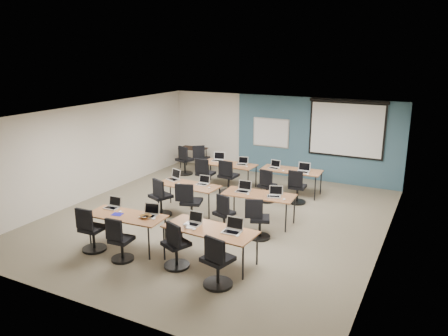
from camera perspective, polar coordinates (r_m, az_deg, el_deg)
The scene contains 58 objects.
floor at distance 11.25m, azimuth -0.87°, elevation -6.53°, with size 8.00×9.00×0.02m, color #6B6354.
ceiling at distance 10.55m, azimuth -0.93°, elevation 7.22°, with size 8.00×9.00×0.02m, color white.
wall_back at distance 14.85m, azimuth 7.32°, elevation 4.16°, with size 8.00×0.04×2.70m, color beige.
wall_front at distance 7.38m, azimuth -17.72°, elevation -8.02°, with size 8.00×0.04×2.70m, color beige.
wall_left at distance 13.14m, azimuth -16.50°, elevation 2.20°, with size 0.04×9.00×2.70m, color beige.
wall_right at distance 9.69m, azimuth 20.50°, elevation -2.71°, with size 0.04×9.00×2.70m, color beige.
blue_accent_panel at distance 14.45m, azimuth 11.94°, elevation 3.65°, with size 5.50×0.04×2.70m, color #3D5977.
whiteboard at distance 14.86m, azimuth 6.14°, elevation 4.60°, with size 1.28×0.03×0.98m.
projector_screen at distance 14.08m, azimuth 15.72°, elevation 5.33°, with size 2.40×0.10×1.82m.
training_table_front_left at distance 9.69m, azimuth -12.63°, elevation -6.27°, with size 1.72×0.72×0.73m.
training_table_front_right at distance 8.77m, azimuth -1.85°, elevation -8.18°, with size 1.89×0.79×0.73m.
training_table_mid_left at distance 11.56m, azimuth -4.67°, elevation -2.40°, with size 1.67×0.70×0.73m.
training_table_mid_right at distance 10.81m, azimuth 4.56°, elevation -3.64°, with size 1.77×0.74×0.73m.
training_table_back_left at distance 13.61m, azimuth 0.59°, elevation 0.38°, with size 1.74×0.73×0.73m.
training_table_back_right at distance 13.06m, azimuth 8.77°, elevation -0.43°, with size 1.77×0.74×0.73m.
laptop_0 at distance 10.15m, azimuth -14.34°, elevation -4.73°, with size 0.32×0.27×0.24m.
mouse_0 at distance 9.86m, azimuth -13.40°, elevation -5.56°, with size 0.06×0.09×0.03m, color white.
task_chair_0 at distance 9.77m, azimuth -16.95°, elevation -8.12°, with size 0.52×0.52×1.00m.
laptop_1 at distance 9.51m, azimuth -9.69°, elevation -5.81°, with size 0.34×0.29×0.26m.
mouse_1 at distance 9.33m, azimuth -9.18°, elevation -6.54°, with size 0.06×0.10×0.04m, color white.
task_chair_1 at distance 9.18m, azimuth -13.45°, elevation -9.53°, with size 0.47×0.47×0.95m.
laptop_2 at distance 8.97m, azimuth -3.97°, elevation -6.94°, with size 0.32×0.27×0.24m.
mouse_2 at distance 8.72m, azimuth -3.92°, elevation -7.97°, with size 0.07×0.11×0.04m, color white.
task_chair_2 at distance 8.71m, azimuth -6.32°, elevation -10.45°, with size 0.54×0.51×1.00m.
laptop_3 at distance 8.59m, azimuth 1.16°, elevation -7.90°, with size 0.36×0.31×0.27m.
mouse_3 at distance 8.42m, azimuth 1.77°, elevation -8.82°, with size 0.06×0.10×0.04m, color white.
task_chair_3 at distance 8.03m, azimuth -0.90°, elevation -12.60°, with size 0.55×0.55×1.03m.
laptop_4 at distance 12.01m, azimuth -6.52°, elevation -1.19°, with size 0.36×0.30×0.27m.
mouse_4 at distance 11.60m, azimuth -5.96°, elevation -2.05°, with size 0.06×0.09×0.03m, color white.
task_chair_4 at distance 11.35m, azimuth -8.30°, elevation -4.21°, with size 0.57×0.54×1.02m.
laptop_5 at distance 11.52m, azimuth -2.75°, elevation -1.86°, with size 0.30×0.26×0.23m.
mouse_5 at distance 11.21m, azimuth -1.96°, elevation -2.59°, with size 0.06×0.09×0.03m, color white.
task_chair_5 at distance 10.85m, azimuth -4.48°, elevation -4.98°, with size 0.57×0.56×1.03m.
laptop_6 at distance 10.96m, azimuth 2.56°, elevation -2.74°, with size 0.34×0.29×0.26m.
mouse_6 at distance 10.74m, azimuth 3.16°, elevation -3.42°, with size 0.06×0.09×0.03m, color white.
task_chair_6 at distance 10.30m, azimuth -0.02°, elevation -6.32°, with size 0.47×0.46×0.95m.
laptop_7 at distance 10.65m, azimuth 6.64°, elevation -3.38°, with size 0.33×0.28×0.25m.
mouse_7 at distance 10.45m, azimuth 7.87°, elevation -4.07°, with size 0.06×0.10×0.04m, color white.
task_chair_7 at distance 9.96m, azimuth 4.49°, elevation -7.06°, with size 0.52×0.49×0.98m.
laptop_8 at distance 13.96m, azimuth -0.78°, elevation 1.24°, with size 0.35×0.30×0.27m.
mouse_8 at distance 13.65m, azimuth -0.64°, elevation 0.70°, with size 0.06×0.10×0.04m, color white.
task_chair_8 at distance 13.28m, azimuth -2.53°, elevation -1.18°, with size 0.54×0.54×1.02m.
laptop_9 at distance 13.48m, azimuth 2.39°, elevation 0.70°, with size 0.31×0.26×0.24m.
mouse_9 at distance 13.25m, azimuth 2.98°, elevation 0.21°, with size 0.06×0.09×0.03m, color white.
task_chair_9 at distance 12.98m, azimuth 0.50°, elevation -1.51°, with size 0.56×0.56×1.04m.
laptop_10 at distance 13.15m, azimuth 6.62°, elevation 0.23°, with size 0.31×0.26×0.24m.
mouse_10 at distance 12.90m, azimuth 7.76°, elevation -0.33°, with size 0.06×0.09×0.03m, color white.
task_chair_10 at distance 12.33m, azimuth 5.59°, elevation -2.67°, with size 0.48×0.48×0.96m.
laptop_11 at distance 12.86m, azimuth 10.32°, elevation -0.23°, with size 0.35×0.30×0.27m.
mouse_11 at distance 12.63m, azimuth 10.89°, elevation -0.80°, with size 0.06×0.10×0.04m, color white.
task_chair_11 at distance 12.32m, azimuth 9.48°, elevation -2.80°, with size 0.49×0.49×0.98m.
blue_mousepad at distance 9.75m, azimuth -13.78°, elevation -5.89°, with size 0.22×0.19×0.01m, color #151391.
snack_bowl at distance 9.43m, azimuth -10.21°, elevation -6.23°, with size 0.26×0.26×0.06m, color brown.
snack_plate at distance 8.85m, azimuth -4.46°, elevation -7.67°, with size 0.20×0.20×0.01m, color white.
coffee_cup at distance 8.78m, azimuth -5.09°, elevation -7.62°, with size 0.06×0.06×0.06m, color white.
utility_table at distance 15.76m, azimuth -4.05°, elevation 2.34°, with size 0.96×0.53×0.75m.
spare_chair_a at distance 15.14m, azimuth -2.77°, elevation 0.84°, with size 0.59×0.51×0.99m.
spare_chair_b at distance 15.00m, azimuth -5.19°, elevation 0.70°, with size 0.56×0.54×1.02m.
Camera 1 is at (4.92, -9.22, 4.18)m, focal length 35.00 mm.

